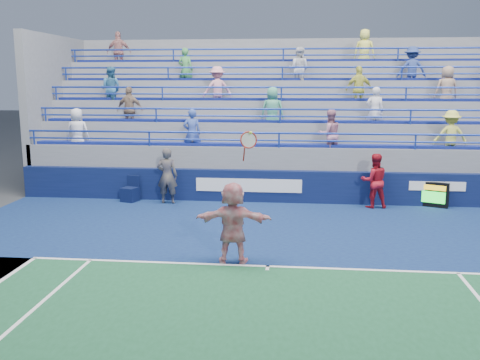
# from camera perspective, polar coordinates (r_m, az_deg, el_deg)

# --- Properties ---
(ground) EXTENTS (120.00, 120.00, 0.00)m
(ground) POSITION_cam_1_polar(r_m,az_deg,el_deg) (12.09, 2.98, -9.27)
(ground) COLOR #333538
(sponsor_wall) EXTENTS (18.00, 0.32, 1.10)m
(sponsor_wall) POSITION_cam_1_polar(r_m,az_deg,el_deg) (18.22, 4.11, -0.69)
(sponsor_wall) COLOR #0A143A
(sponsor_wall) RESTS_ON ground
(bleacher_stand) EXTENTS (18.00, 5.60, 6.13)m
(bleacher_stand) POSITION_cam_1_polar(r_m,az_deg,el_deg) (21.79, 4.47, 3.81)
(bleacher_stand) COLOR slate
(bleacher_stand) RESTS_ON ground
(serve_speed_board) EXTENTS (1.16, 0.61, 0.84)m
(serve_speed_board) POSITION_cam_1_polar(r_m,az_deg,el_deg) (18.59, 19.55, -1.46)
(serve_speed_board) COLOR black
(serve_speed_board) RESTS_ON ground
(judge_chair) EXTENTS (0.63, 0.64, 0.88)m
(judge_chair) POSITION_cam_1_polar(r_m,az_deg,el_deg) (18.72, -11.63, -1.42)
(judge_chair) COLOR #0B1437
(judge_chair) RESTS_ON ground
(tennis_player) EXTENTS (1.76, 0.59, 3.02)m
(tennis_player) POSITION_cam_1_polar(r_m,az_deg,el_deg) (12.09, -0.75, -4.55)
(tennis_player) COLOR white
(tennis_player) RESTS_ON ground
(line_judge) EXTENTS (0.70, 0.46, 1.90)m
(line_judge) POSITION_cam_1_polar(r_m,az_deg,el_deg) (18.08, -7.77, 0.44)
(line_judge) COLOR #121533
(line_judge) RESTS_ON ground
(ball_girl) EXTENTS (0.94, 0.77, 1.79)m
(ball_girl) POSITION_cam_1_polar(r_m,az_deg,el_deg) (17.87, 14.13, -0.09)
(ball_girl) COLOR #A21220
(ball_girl) RESTS_ON ground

